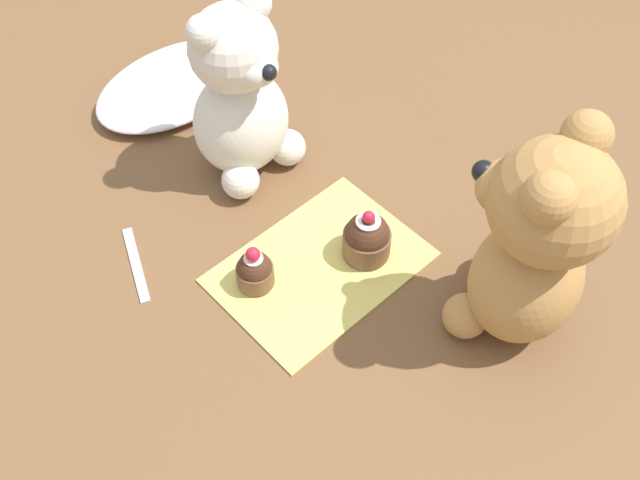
{
  "coord_description": "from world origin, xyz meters",
  "views": [
    {
      "loc": [
        -0.37,
        -0.4,
        0.75
      ],
      "look_at": [
        0.0,
        0.0,
        0.06
      ],
      "focal_mm": 42.0,
      "sensor_mm": 36.0,
      "label": 1
    }
  ],
  "objects_px": {
    "cupcake_near_tan_bear": "(367,238)",
    "teaspoon": "(136,264)",
    "teddy_bear_tan": "(535,243)",
    "teddy_bear_cream": "(240,98)",
    "cupcake_near_cream_bear": "(255,270)"
  },
  "relations": [
    {
      "from": "cupcake_near_tan_bear",
      "to": "teaspoon",
      "type": "distance_m",
      "value": 0.29
    },
    {
      "from": "teddy_bear_tan",
      "to": "cupcake_near_tan_bear",
      "type": "bearing_deg",
      "value": -86.05
    },
    {
      "from": "teddy_bear_cream",
      "to": "teaspoon",
      "type": "xyz_separation_m",
      "value": [
        -0.21,
        -0.04,
        -0.12
      ]
    },
    {
      "from": "teddy_bear_tan",
      "to": "teaspoon",
      "type": "distance_m",
      "value": 0.48
    },
    {
      "from": "cupcake_near_cream_bear",
      "to": "cupcake_near_tan_bear",
      "type": "xyz_separation_m",
      "value": [
        0.13,
        -0.06,
        0.0
      ]
    },
    {
      "from": "cupcake_near_cream_bear",
      "to": "teaspoon",
      "type": "relative_size",
      "value": 0.53
    },
    {
      "from": "cupcake_near_cream_bear",
      "to": "cupcake_near_tan_bear",
      "type": "height_order",
      "value": "cupcake_near_tan_bear"
    },
    {
      "from": "teddy_bear_tan",
      "to": "cupcake_near_tan_bear",
      "type": "distance_m",
      "value": 0.22
    },
    {
      "from": "teddy_bear_cream",
      "to": "cupcake_near_tan_bear",
      "type": "xyz_separation_m",
      "value": [
        0.01,
        -0.22,
        -0.08
      ]
    },
    {
      "from": "cupcake_near_cream_bear",
      "to": "cupcake_near_tan_bear",
      "type": "bearing_deg",
      "value": -24.37
    },
    {
      "from": "cupcake_near_tan_bear",
      "to": "teaspoon",
      "type": "xyz_separation_m",
      "value": [
        -0.22,
        0.18,
        -0.03
      ]
    },
    {
      "from": "teddy_bear_cream",
      "to": "teddy_bear_tan",
      "type": "height_order",
      "value": "teddy_bear_tan"
    },
    {
      "from": "teddy_bear_cream",
      "to": "teddy_bear_tan",
      "type": "distance_m",
      "value": 0.41
    },
    {
      "from": "teddy_bear_cream",
      "to": "cupcake_near_cream_bear",
      "type": "xyz_separation_m",
      "value": [
        -0.12,
        -0.17,
        -0.09
      ]
    },
    {
      "from": "cupcake_near_cream_bear",
      "to": "teaspoon",
      "type": "distance_m",
      "value": 0.16
    }
  ]
}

